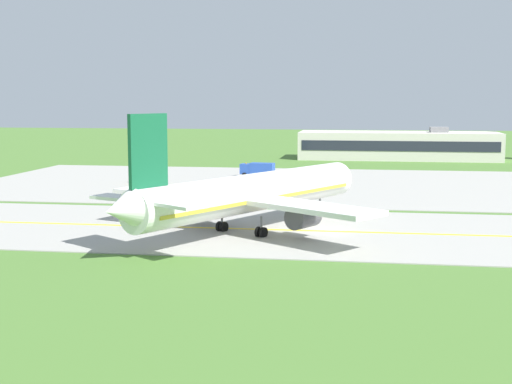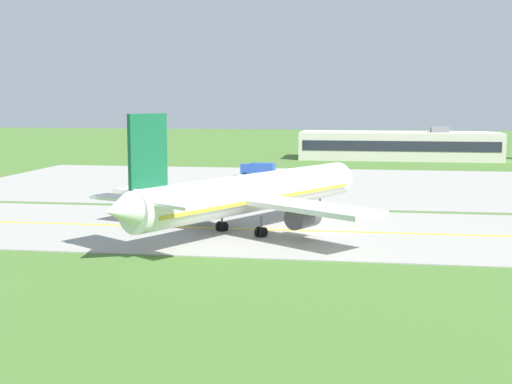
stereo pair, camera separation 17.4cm
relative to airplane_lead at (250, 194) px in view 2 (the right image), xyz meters
name	(u,v)px [view 2 (the right image)]	position (x,y,z in m)	size (l,w,h in m)	color
ground_plane	(325,232)	(7.77, 1.53, -4.13)	(500.00, 500.00, 0.00)	#47702D
taxiway_strip	(325,232)	(7.77, 1.53, -4.08)	(240.00, 28.00, 0.10)	#9E9B93
apron_pad	(405,186)	(17.77, 43.53, -4.08)	(140.00, 52.00, 0.10)	#9E9B93
taxiway_centreline	(325,231)	(7.77, 1.53, -4.03)	(220.00, 0.60, 0.01)	yellow
airplane_lead	(250,194)	(0.00, 0.00, 0.00)	(30.22, 36.37, 12.70)	white
service_truck_baggage	(145,177)	(-24.17, 39.64, -2.95)	(5.41, 6.39, 2.59)	yellow
service_truck_fuel	(258,169)	(-7.42, 52.94, -2.60)	(6.21, 2.91, 2.60)	#264CA5
terminal_building	(399,146)	(18.68, 96.60, -0.97)	(45.22, 13.71, 7.48)	beige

